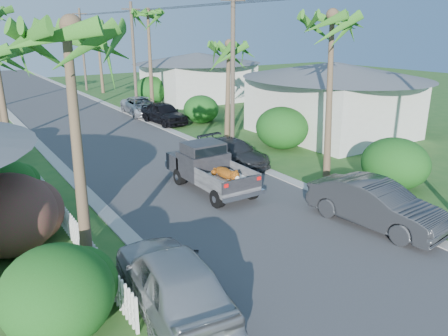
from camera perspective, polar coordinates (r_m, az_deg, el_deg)
ground at (r=14.15m, az=12.35°, el=-11.99°), size 120.00×120.00×0.00m
road at (r=35.27m, az=-17.85°, el=5.67°), size 8.00×100.00×0.02m
curb_left at (r=34.41m, az=-24.73°, el=4.64°), size 0.60×100.00×0.06m
curb_right at (r=36.60m, az=-11.36°, el=6.64°), size 0.60×100.00×0.06m
pickup_truck at (r=19.58m, az=-2.26°, el=0.21°), size 1.98×5.12×2.06m
parked_car_rn at (r=16.81m, az=19.17°, el=-4.52°), size 2.37×5.21×1.66m
parked_car_rm at (r=23.13m, az=1.28°, el=2.06°), size 2.34×4.64×1.29m
parked_car_rf at (r=33.39m, az=-7.87°, el=7.11°), size 2.19×4.82×1.60m
parked_car_rd at (r=37.14m, az=-10.68°, el=7.93°), size 2.85×5.40×1.45m
parked_car_ln at (r=11.51m, az=-6.89°, el=-14.23°), size 2.57×5.19×1.70m
palm_l_a at (r=11.73m, az=-20.16°, el=16.78°), size 4.40×4.40×8.20m
palm_r_a at (r=21.03m, az=14.34°, el=18.66°), size 4.40×4.40×8.70m
palm_r_b at (r=28.14m, az=0.52°, el=15.85°), size 4.40×4.40×7.20m
palm_r_c at (r=37.62m, az=-9.93°, el=19.40°), size 4.40×4.40×9.40m
palm_r_d at (r=50.81m, az=-16.19°, el=16.97°), size 4.40×4.40×8.00m
shrub_l_a at (r=11.16m, az=-20.99°, el=-15.06°), size 2.60×2.86×2.20m
shrub_l_b at (r=15.50m, az=-26.38°, el=-5.46°), size 3.00×3.30×2.60m
shrub_l_c at (r=19.39m, az=-26.73°, el=-1.97°), size 2.40×2.64×2.00m
shrub_r_a at (r=20.97m, az=21.45°, el=0.56°), size 2.80×3.08×2.30m
shrub_r_b at (r=26.30m, az=7.56°, el=5.21°), size 3.00×3.30×2.50m
shrub_r_c at (r=33.37m, az=-3.02°, el=7.68°), size 2.60×2.86×2.10m
shrub_r_d at (r=42.37m, az=-9.40°, el=9.98°), size 3.20×3.52×2.60m
picket_fence at (r=15.60m, az=-19.15°, el=-7.60°), size 0.10×11.00×1.00m
house_right_near at (r=30.39m, az=13.95°, el=8.41°), size 8.00×9.00×4.80m
house_right_far at (r=44.52m, az=-3.46°, el=11.62°), size 9.00×8.00×4.60m
utility_pole_b at (r=26.02m, az=1.15°, el=12.70°), size 1.60×0.26×9.00m
utility_pole_c at (r=39.28m, az=-11.69°, el=14.10°), size 1.60×0.26×9.00m
utility_pole_d at (r=53.47m, az=-17.95°, el=14.53°), size 1.60×0.26×9.00m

